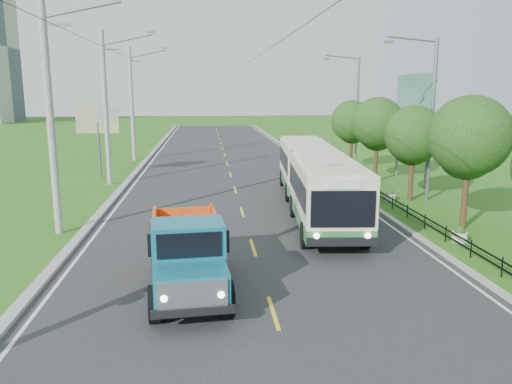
{
  "coord_description": "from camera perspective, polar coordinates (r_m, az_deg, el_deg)",
  "views": [
    {
      "loc": [
        -1.79,
        -12.95,
        6.1
      ],
      "look_at": [
        0.3,
        7.87,
        1.9
      ],
      "focal_mm": 35.0,
      "sensor_mm": 36.0,
      "label": 1
    }
  ],
  "objects": [
    {
      "name": "curb_left",
      "position": [
        33.93,
        -14.82,
        0.74
      ],
      "size": [
        0.4,
        120.0,
        0.15
      ],
      "primitive_type": "cube",
      "color": "#9E9E99",
      "rests_on": "ground"
    },
    {
      "name": "planter_mid",
      "position": [
        29.46,
        15.03,
        -0.43
      ],
      "size": [
        0.64,
        0.64,
        0.67
      ],
      "color": "silver",
      "rests_on": "ground"
    },
    {
      "name": "tree_back",
      "position": [
        40.86,
        10.93,
        7.71
      ],
      "size": [
        3.3,
        3.36,
        5.5
      ],
      "color": "#382314",
      "rests_on": "ground"
    },
    {
      "name": "ground",
      "position": [
        14.43,
        1.98,
        -13.66
      ],
      "size": [
        240.0,
        240.0,
        0.0
      ],
      "primitive_type": "plane",
      "color": "#2C6317",
      "rests_on": "ground"
    },
    {
      "name": "centre_dash",
      "position": [
        14.42,
        1.99,
        -13.59
      ],
      "size": [
        0.12,
        2.2,
        0.0
      ],
      "primitive_type": "cube",
      "color": "yellow",
      "rests_on": "road"
    },
    {
      "name": "curb_right",
      "position": [
        34.68,
        9.29,
        1.15
      ],
      "size": [
        0.3,
        120.0,
        0.1
      ],
      "primitive_type": "cube",
      "color": "#9E9E99",
      "rests_on": "ground"
    },
    {
      "name": "planter_far",
      "position": [
        36.92,
        10.68,
        2.09
      ],
      "size": [
        0.64,
        0.64,
        0.67
      ],
      "color": "silver",
      "rests_on": "ground"
    },
    {
      "name": "streetlight_mid",
      "position": [
        29.71,
        19.22,
        8.41
      ],
      "size": [
        3.02,
        0.2,
        9.07
      ],
      "color": "slate",
      "rests_on": "ground"
    },
    {
      "name": "pole_mid",
      "position": [
        34.58,
        -16.75,
        9.21
      ],
      "size": [
        3.51,
        0.32,
        10.0
      ],
      "color": "gray",
      "rests_on": "ground"
    },
    {
      "name": "tree_third",
      "position": [
        24.19,
        23.18,
        5.43
      ],
      "size": [
        3.6,
        3.62,
        6.0
      ],
      "color": "#382314",
      "rests_on": "ground"
    },
    {
      "name": "edge_line_right",
      "position": [
        34.55,
        8.49,
        1.09
      ],
      "size": [
        0.12,
        120.0,
        0.0
      ],
      "primitive_type": "cube",
      "color": "silver",
      "rests_on": "road"
    },
    {
      "name": "billboard_left",
      "position": [
        37.81,
        -17.65,
        7.43
      ],
      "size": [
        3.0,
        0.2,
        5.2
      ],
      "color": "slate",
      "rests_on": "ground"
    },
    {
      "name": "railing_right",
      "position": [
        29.26,
        13.93,
        -0.43
      ],
      "size": [
        0.04,
        40.0,
        0.6
      ],
      "primitive_type": "cube",
      "color": "black",
      "rests_on": "ground"
    },
    {
      "name": "dump_truck",
      "position": [
        15.55,
        -7.85,
        -6.44
      ],
      "size": [
        2.66,
        5.94,
        2.43
      ],
      "rotation": [
        0.0,
        0.0,
        0.08
      ],
      "color": "#14677C",
      "rests_on": "ground"
    },
    {
      "name": "pole_far",
      "position": [
        46.42,
        -13.96,
        9.77
      ],
      "size": [
        3.51,
        0.32,
        10.0
      ],
      "color": "gray",
      "rests_on": "ground"
    },
    {
      "name": "edge_line_left",
      "position": [
        33.86,
        -13.9,
        0.67
      ],
      "size": [
        0.12,
        120.0,
        0.0
      ],
      "primitive_type": "cube",
      "color": "silver",
      "rests_on": "road"
    },
    {
      "name": "billboard_right",
      "position": [
        35.85,
        17.66,
        9.61
      ],
      "size": [
        0.24,
        6.0,
        7.3
      ],
      "color": "slate",
      "rests_on": "ground"
    },
    {
      "name": "tree_fourth",
      "position": [
        29.6,
        17.55,
        5.95
      ],
      "size": [
        3.24,
        3.31,
        5.4
      ],
      "color": "#382314",
      "rests_on": "ground"
    },
    {
      "name": "streetlight_far",
      "position": [
        42.81,
        11.3,
        9.53
      ],
      "size": [
        3.02,
        0.2,
        9.07
      ],
      "color": "slate",
      "rests_on": "ground"
    },
    {
      "name": "pole_near",
      "position": [
        22.91,
        -22.37,
        7.99
      ],
      "size": [
        3.51,
        0.32,
        10.0
      ],
      "color": "gray",
      "rests_on": "ground"
    },
    {
      "name": "planter_near",
      "position": [
        22.38,
        22.23,
        -4.58
      ],
      "size": [
        0.64,
        0.64,
        0.67
      ],
      "color": "silver",
      "rests_on": "ground"
    },
    {
      "name": "road",
      "position": [
        33.56,
        -2.59,
        0.88
      ],
      "size": [
        14.0,
        120.0,
        0.02
      ],
      "primitive_type": "cube",
      "color": "#28282B",
      "rests_on": "ground"
    },
    {
      "name": "tree_fifth",
      "position": [
        35.15,
        13.73,
        7.36
      ],
      "size": [
        3.48,
        3.52,
        5.8
      ],
      "color": "#382314",
      "rests_on": "ground"
    },
    {
      "name": "bus",
      "position": [
        26.13,
        6.68,
        1.98
      ],
      "size": [
        4.01,
        16.39,
        3.13
      ],
      "rotation": [
        0.0,
        0.0,
        -0.09
      ],
      "color": "#2C6F3B",
      "rests_on": "ground"
    }
  ]
}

